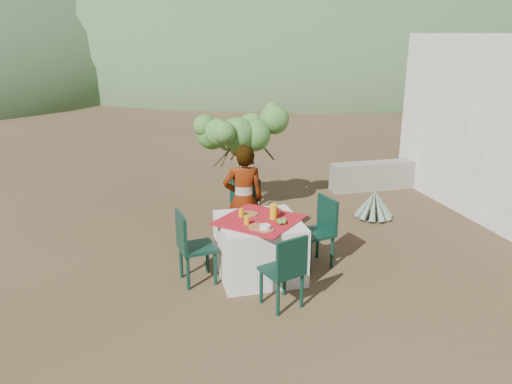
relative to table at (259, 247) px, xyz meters
The scene contains 24 objects.
ground 0.51m from the table, 96.22° to the right, with size 160.00×160.00×0.00m, color #3C291B.
table is the anchor object (origin of this frame).
chair_far 0.99m from the table, 88.43° to the left, with size 0.58×0.58×0.98m.
chair_near 0.89m from the table, 84.56° to the right, with size 0.53×0.53×0.89m.
chair_left 0.88m from the table, behind, with size 0.49×0.49×0.93m.
chair_right 0.88m from the table, ahead, with size 0.52×0.52×0.94m.
person 0.84m from the table, 93.14° to the left, with size 0.58×0.38×1.58m, color #8C6651.
shrub_tree 2.63m from the table, 81.71° to the left, with size 1.40×1.37×1.65m.
agave 2.86m from the table, 32.73° to the left, with size 0.65×0.66×0.69m.
stone_wall 4.70m from the table, 40.69° to the left, with size 2.60×0.35×0.55m, color gray.
hill_near_right 37.62m from the table, 71.46° to the left, with size 48.00×48.00×20.00m, color #385530.
hill_far_center 51.82m from the table, 94.47° to the left, with size 60.00×60.00×24.00m, color slate.
hill_far_right 53.55m from the table, 58.52° to the left, with size 36.00×36.00×14.00m, color slate.
plate_far 0.45m from the table, 112.18° to the left, with size 0.23×0.23×0.01m, color brown.
plate_near 0.48m from the table, 107.05° to the right, with size 0.25×0.25×0.01m, color brown.
glass_far 0.50m from the table, 140.83° to the left, with size 0.06×0.06×0.10m, color #D1940D.
glass_near 0.49m from the table, 146.71° to the right, with size 0.07×0.07×0.11m, color #D1940D.
juice_pitcher 0.51m from the table, ahead, with size 0.09×0.09×0.20m, color #D1940D.
bowl_plate 0.52m from the table, 92.52° to the right, with size 0.22×0.22×0.01m, color brown.
white_bowl 0.55m from the table, 92.52° to the right, with size 0.13×0.13×0.05m, color silver.
jar_left 0.52m from the table, 23.24° to the left, with size 0.07×0.07×0.10m, color orange.
jar_right 0.57m from the table, 43.42° to the left, with size 0.06×0.06×0.10m, color orange.
napkin_holder 0.51m from the table, 24.34° to the left, with size 0.06×0.04×0.08m, color silver.
fruit_cluster 0.52m from the table, 40.59° to the right, with size 0.13×0.12×0.06m.
Camera 1 is at (-1.41, -5.36, 3.01)m, focal length 35.00 mm.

